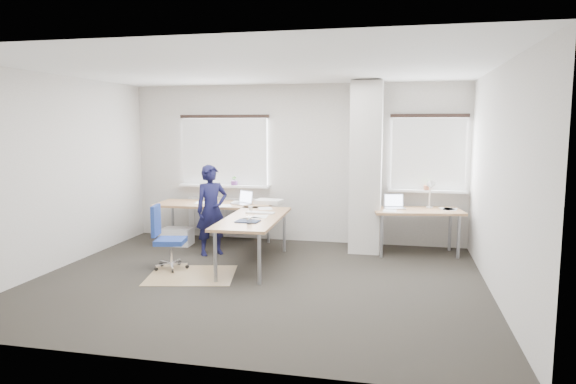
% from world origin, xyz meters
% --- Properties ---
extents(ground, '(6.00, 6.00, 0.00)m').
position_xyz_m(ground, '(0.00, 0.00, 0.00)').
color(ground, black).
rests_on(ground, ground).
extents(room_shell, '(6.04, 5.04, 2.82)m').
position_xyz_m(room_shell, '(0.18, 0.45, 1.75)').
color(room_shell, '#BBB5AB').
rests_on(room_shell, ground).
extents(floor_mat, '(1.36, 1.22, 0.01)m').
position_xyz_m(floor_mat, '(-0.96, 0.02, 0.00)').
color(floor_mat, '#987B53').
rests_on(floor_mat, ground).
extents(white_crate, '(0.51, 0.37, 0.30)m').
position_xyz_m(white_crate, '(-1.93, 1.70, 0.15)').
color(white_crate, white).
rests_on(white_crate, ground).
extents(desk_main, '(2.50, 2.61, 0.96)m').
position_xyz_m(desk_main, '(-0.73, 1.32, 0.69)').
color(desk_main, '#8C5E3C').
rests_on(desk_main, ground).
extents(desk_side, '(1.50, 0.93, 1.22)m').
position_xyz_m(desk_side, '(2.13, 1.94, 0.69)').
color(desk_side, '#8C5E3C').
rests_on(desk_side, ground).
extents(task_chair, '(0.52, 0.51, 0.94)m').
position_xyz_m(task_chair, '(-1.42, 0.27, 0.26)').
color(task_chair, navy).
rests_on(task_chair, ground).
extents(person, '(0.63, 0.61, 1.45)m').
position_xyz_m(person, '(-1.09, 1.20, 0.73)').
color(person, black).
rests_on(person, ground).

